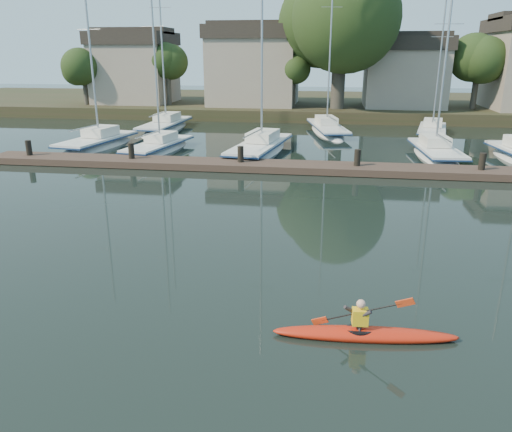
# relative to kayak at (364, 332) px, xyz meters

# --- Properties ---
(ground) EXTENTS (160.00, 160.00, 0.00)m
(ground) POSITION_rel_kayak_xyz_m (-2.56, 1.70, -0.15)
(ground) COLOR black
(ground) RESTS_ON ground
(kayak) EXTENTS (4.01, 0.85, 1.27)m
(kayak) POSITION_rel_kayak_xyz_m (0.00, 0.00, 0.00)
(kayak) COLOR #B8280E
(kayak) RESTS_ON ground
(dock) EXTENTS (34.00, 2.00, 1.80)m
(dock) POSITION_rel_kayak_xyz_m (-2.56, 15.70, 0.05)
(dock) COLOR #49342A
(dock) RESTS_ON ground
(sailboat_0) EXTENTS (3.32, 8.13, 12.53)m
(sailboat_0) POSITION_rel_kayak_xyz_m (-15.81, 20.45, -0.36)
(sailboat_0) COLOR white
(sailboat_0) RESTS_ON ground
(sailboat_1) EXTENTS (3.07, 7.88, 12.56)m
(sailboat_1) POSITION_rel_kayak_xyz_m (-11.46, 19.74, -0.33)
(sailboat_1) COLOR white
(sailboat_1) RESTS_ON ground
(sailboat_2) EXTENTS (3.56, 9.73, 15.74)m
(sailboat_2) POSITION_rel_kayak_xyz_m (-5.16, 20.15, -0.35)
(sailboat_2) COLOR white
(sailboat_2) RESTS_ON ground
(sailboat_3) EXTENTS (2.58, 8.01, 12.72)m
(sailboat_3) POSITION_rel_kayak_xyz_m (5.18, 20.48, -0.34)
(sailboat_3) COLOR white
(sailboat_3) RESTS_ON ground
(sailboat_5) EXTENTS (2.38, 9.39, 15.48)m
(sailboat_5) POSITION_rel_kayak_xyz_m (-13.95, 28.48, -0.35)
(sailboat_5) COLOR white
(sailboat_5) RESTS_ON ground
(sailboat_6) EXTENTS (3.91, 9.81, 15.27)m
(sailboat_6) POSITION_rel_kayak_xyz_m (-1.26, 28.94, -0.33)
(sailboat_6) COLOR white
(sailboat_6) RESTS_ON ground
(sailboat_7) EXTENTS (3.37, 7.65, 11.96)m
(sailboat_7) POSITION_rel_kayak_xyz_m (6.45, 29.02, -0.33)
(sailboat_7) COLOR white
(sailboat_7) RESTS_ON ground
(shore) EXTENTS (90.00, 25.25, 12.75)m
(shore) POSITION_rel_kayak_xyz_m (-0.95, 41.99, 3.07)
(shore) COLOR #272E17
(shore) RESTS_ON ground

